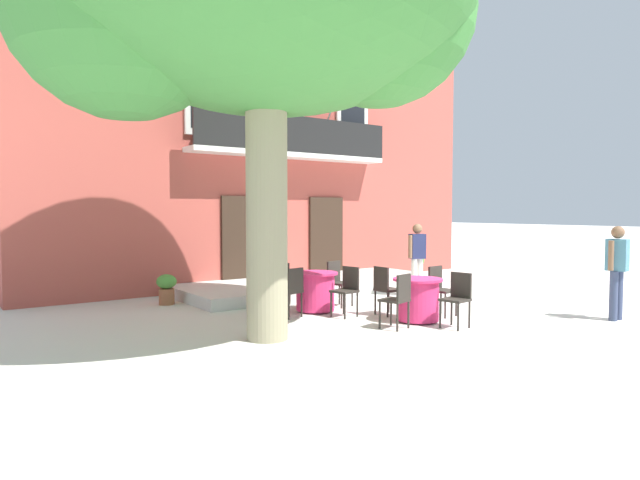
% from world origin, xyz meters
% --- Properties ---
extents(ground_plane, '(120.00, 120.00, 0.00)m').
position_xyz_m(ground_plane, '(0.00, 0.00, 0.00)').
color(ground_plane, silver).
extents(building_facade, '(13.00, 5.09, 7.50)m').
position_xyz_m(building_facade, '(-0.30, 6.99, 3.75)').
color(building_facade, '#B24C42').
rests_on(building_facade, ground).
extents(entrance_step_platform, '(6.64, 2.60, 0.25)m').
position_xyz_m(entrance_step_platform, '(-0.30, 3.70, 0.12)').
color(entrance_step_platform, silver).
rests_on(entrance_step_platform, ground).
extents(cafe_table_near_tree, '(0.86, 0.86, 0.76)m').
position_xyz_m(cafe_table_near_tree, '(-1.03, -0.47, 0.39)').
color(cafe_table_near_tree, '#E52D66').
rests_on(cafe_table_near_tree, ground).
extents(cafe_chair_near_tree_0, '(0.40, 0.40, 0.91)m').
position_xyz_m(cafe_chair_near_tree_0, '(-1.10, 0.28, 0.53)').
color(cafe_chair_near_tree_0, '#2D2823').
rests_on(cafe_chair_near_tree_0, ground).
extents(cafe_chair_near_tree_1, '(0.48, 0.48, 0.91)m').
position_xyz_m(cafe_chair_near_tree_1, '(-1.74, -0.72, 0.53)').
color(cafe_chair_near_tree_1, '#2D2823').
rests_on(cafe_chair_near_tree_1, ground).
extents(cafe_chair_near_tree_2, '(0.45, 0.45, 0.91)m').
position_xyz_m(cafe_chair_near_tree_2, '(-0.84, -1.20, 0.53)').
color(cafe_chair_near_tree_2, '#2D2823').
rests_on(cafe_chair_near_tree_2, ground).
extents(cafe_chair_near_tree_3, '(0.44, 0.44, 0.91)m').
position_xyz_m(cafe_chair_near_tree_3, '(-0.29, -0.32, 0.53)').
color(cafe_chair_near_tree_3, '#2D2823').
rests_on(cafe_chair_near_tree_3, ground).
extents(cafe_table_middle, '(0.86, 0.86, 0.76)m').
position_xyz_m(cafe_table_middle, '(-1.92, 1.36, 0.39)').
color(cafe_table_middle, '#E52D66').
rests_on(cafe_table_middle, ground).
extents(cafe_chair_middle_0, '(0.46, 0.46, 0.91)m').
position_xyz_m(cafe_chair_middle_0, '(-1.73, 0.63, 0.53)').
color(cafe_chair_middle_0, '#2D2823').
rests_on(cafe_chair_middle_0, ground).
extents(cafe_chair_middle_1, '(0.48, 0.48, 0.91)m').
position_xyz_m(cafe_chair_middle_1, '(-1.21, 1.59, 0.53)').
color(cafe_chair_middle_1, '#2D2823').
rests_on(cafe_chair_middle_1, ground).
extents(cafe_chair_middle_2, '(0.46, 0.46, 0.91)m').
position_xyz_m(cafe_chair_middle_2, '(-2.12, 2.09, 0.53)').
color(cafe_chair_middle_2, '#2D2823').
rests_on(cafe_chair_middle_2, ground).
extents(cafe_chair_middle_3, '(0.48, 0.48, 0.91)m').
position_xyz_m(cafe_chair_middle_3, '(-2.63, 1.11, 0.53)').
color(cafe_chair_middle_3, '#2D2823').
rests_on(cafe_chair_middle_3, ground).
extents(ground_planter_left, '(0.41, 0.41, 0.63)m').
position_xyz_m(ground_planter_left, '(-3.97, 3.79, 0.36)').
color(ground_planter_left, '#995638').
rests_on(ground_planter_left, ground).
extents(ground_planter_right, '(0.34, 0.34, 0.77)m').
position_xyz_m(ground_planter_right, '(3.37, 3.77, 0.43)').
color(ground_planter_right, slate).
rests_on(ground_planter_right, ground).
extents(pedestrian_near_entrance, '(0.53, 0.32, 1.64)m').
position_xyz_m(pedestrian_near_entrance, '(1.06, 1.58, 0.93)').
color(pedestrian_near_entrance, silver).
rests_on(pedestrian_near_entrance, ground).
extents(pedestrian_mid_plaza, '(0.53, 0.37, 1.67)m').
position_xyz_m(pedestrian_mid_plaza, '(1.90, -2.45, 0.94)').
color(pedestrian_mid_plaza, '#384260').
rests_on(pedestrian_mid_plaza, ground).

